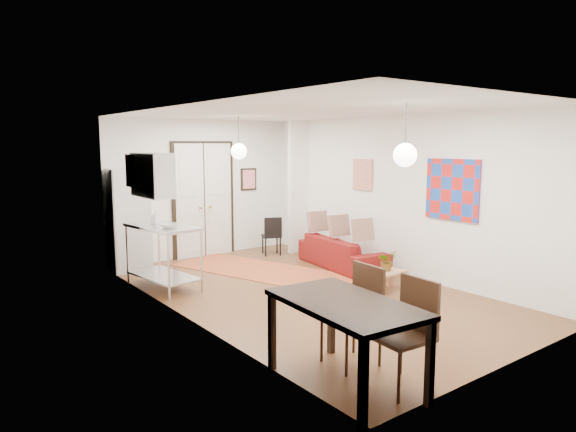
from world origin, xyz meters
TOP-DOWN VIEW (x-y plane):
  - floor at (0.00, 0.00)m, footprint 7.00×7.00m
  - ceiling at (0.00, 0.00)m, footprint 4.20×7.00m
  - wall_back at (0.00, 3.50)m, footprint 4.20×0.02m
  - wall_front at (0.00, -3.50)m, footprint 4.20×0.02m
  - wall_left at (-2.10, 0.00)m, footprint 0.02×7.00m
  - wall_right at (2.10, 0.00)m, footprint 0.02×7.00m
  - double_doors at (0.00, 3.46)m, footprint 1.44×0.06m
  - stub_partition at (1.85, 2.55)m, footprint 0.50×0.10m
  - wall_cabinet at (-1.92, 1.50)m, footprint 0.35×1.00m
  - painting_popart at (2.08, -1.25)m, footprint 0.05×1.00m
  - painting_abstract at (2.08, 0.80)m, footprint 0.05×0.50m
  - poster_back at (1.15, 3.47)m, footprint 0.40×0.03m
  - print_left at (-2.07, 2.00)m, footprint 0.03×0.44m
  - pendant_back at (0.00, 2.00)m, footprint 0.30×0.30m
  - pendant_front at (0.00, -2.00)m, footprint 0.30×0.30m
  - kilim_rug at (0.23, 1.56)m, footprint 2.45×3.86m
  - sofa at (1.64, 0.88)m, footprint 2.14×1.08m
  - coffee_table at (0.99, -0.77)m, footprint 0.78×0.45m
  - potted_plant at (1.09, -0.77)m, footprint 0.27×0.31m
  - kitchen_counter at (-1.74, 1.61)m, footprint 0.88×1.46m
  - bowl at (-1.75, 1.31)m, footprint 0.32×0.32m
  - soap_bottle at (-1.75, 1.86)m, footprint 0.13×0.13m
  - fridge at (-1.74, 3.15)m, footprint 0.77×0.77m
  - dining_table at (-1.75, -2.80)m, footprint 1.02×1.65m
  - dining_chair_near at (-1.33, -2.34)m, footprint 0.56×0.76m
  - dining_chair_far at (-1.33, -3.04)m, footprint 0.56×0.76m
  - black_side_chair at (1.21, 2.74)m, footprint 0.50×0.51m

SIDE VIEW (x-z plane):
  - floor at x=0.00m, z-range 0.00..0.00m
  - kilim_rug at x=0.23m, z-range 0.00..0.01m
  - coffee_table at x=0.99m, z-range 0.13..0.47m
  - sofa at x=1.64m, z-range 0.00..0.60m
  - black_side_chair at x=1.21m, z-range 0.07..0.90m
  - potted_plant at x=1.09m, z-range 0.34..0.68m
  - dining_chair_near at x=-1.33m, z-range 0.09..1.17m
  - dining_chair_far at x=-1.33m, z-range 0.09..1.17m
  - kitchen_counter at x=-1.74m, z-range 0.18..1.24m
  - dining_table at x=-1.75m, z-range 0.34..1.22m
  - fridge at x=-1.74m, z-range 0.00..1.93m
  - bowl at x=-1.75m, z-range 1.06..1.12m
  - soap_bottle at x=-1.75m, z-range 1.06..1.28m
  - double_doors at x=0.00m, z-range -0.05..2.45m
  - wall_back at x=0.00m, z-range 0.00..2.90m
  - wall_front at x=0.00m, z-range 0.00..2.90m
  - wall_left at x=-2.10m, z-range 0.00..2.90m
  - wall_right at x=2.10m, z-range 0.00..2.90m
  - stub_partition at x=1.85m, z-range 0.00..2.90m
  - poster_back at x=1.15m, z-range 1.35..1.85m
  - painting_popart at x=2.08m, z-range 1.15..2.15m
  - painting_abstract at x=2.08m, z-range 1.50..2.10m
  - wall_cabinet at x=-1.92m, z-range 1.55..2.25m
  - print_left at x=-2.07m, z-range 1.68..2.22m
  - pendant_back at x=0.00m, z-range 1.85..2.65m
  - pendant_front at x=0.00m, z-range 1.85..2.65m
  - ceiling at x=0.00m, z-range 2.89..2.91m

